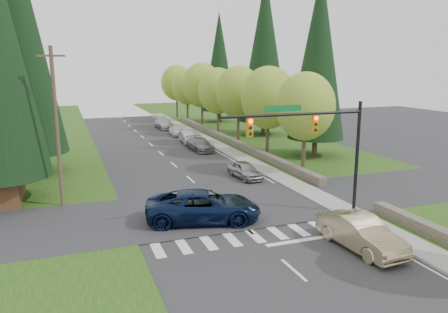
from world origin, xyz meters
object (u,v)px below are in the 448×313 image
suv_navy (203,206)px  parked_car_c (188,137)px  parked_car_a (245,170)px  sedan_champagne (361,233)px  parked_car_e (164,124)px  parked_car_d (177,130)px  parked_car_b (200,144)px

suv_navy → parked_car_c: 25.66m
suv_navy → parked_car_a: 10.26m
sedan_champagne → parked_car_c: 31.24m
parked_car_a → parked_car_e: bearing=84.4°
sedan_champagne → parked_car_e: (0.02, 43.88, -0.12)m
parked_car_c → parked_car_a: bearing=-87.1°
sedan_champagne → parked_car_c: (0.02, 31.24, -0.12)m
parked_car_a → parked_car_d: (0.16, 22.59, 0.01)m
suv_navy → parked_car_b: size_ratio=1.42×
parked_car_b → parked_car_c: 4.59m
sedan_champagne → parked_car_d: 37.16m
parked_car_c → parked_car_b: bearing=-87.1°
parked_car_a → parked_car_b: parked_car_b is taller
suv_navy → parked_car_b: (6.09, 20.34, -0.24)m
suv_navy → parked_car_e: (6.09, 37.56, -0.21)m
suv_navy → parked_car_e: suv_navy is taller
sedan_champagne → parked_car_b: sedan_champagne is taller
parked_car_b → parked_car_e: (0.00, 17.23, 0.03)m
parked_car_c → parked_car_d: 5.92m
sedan_champagne → suv_navy: (-6.07, 6.32, 0.08)m
parked_car_a → parked_car_c: bearing=84.4°
parked_car_c → sedan_champagne: bearing=-87.1°
parked_car_a → parked_car_d: parked_car_d is taller
parked_car_e → parked_car_c: bearing=-94.6°
parked_car_a → parked_car_e: 29.31m
parked_car_e → parked_car_a: bearing=-94.6°
suv_navy → parked_car_a: (6.09, 8.26, -0.25)m
parked_car_c → parked_car_d: bearing=91.4°
parked_car_a → parked_car_d: bearing=83.9°
parked_car_c → parked_car_e: parked_car_c is taller
parked_car_c → parked_car_d: (0.16, 5.92, -0.04)m
suv_navy → parked_car_d: (6.25, 30.84, -0.24)m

